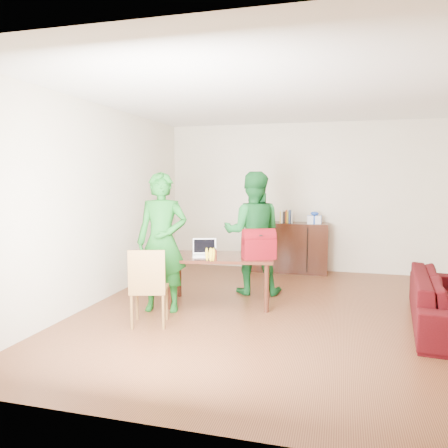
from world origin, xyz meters
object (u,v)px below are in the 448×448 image
(table, at_px, (220,261))
(red_bag, at_px, (259,247))
(laptop, at_px, (205,253))
(bottle, at_px, (215,254))
(chair, at_px, (149,303))
(person_near, at_px, (162,242))
(person_far, at_px, (253,233))

(table, distance_m, red_bag, 0.59)
(laptop, height_order, bottle, laptop)
(chair, xyz_separation_m, laptop, (0.37, 0.96, 0.44))
(chair, relative_size, red_bag, 2.19)
(person_near, distance_m, red_bag, 1.25)
(table, bearing_deg, person_near, -153.48)
(bottle, bearing_deg, chair, -131.42)
(table, xyz_separation_m, person_near, (-0.64, -0.47, 0.31))
(person_near, xyz_separation_m, laptop, (0.45, 0.38, -0.18))
(table, xyz_separation_m, bottle, (0.03, -0.37, 0.16))
(table, relative_size, bottle, 9.32)
(laptop, relative_size, red_bag, 0.89)
(person_near, height_order, laptop, person_near)
(person_far, bearing_deg, bottle, 66.76)
(laptop, distance_m, red_bag, 0.74)
(person_far, height_order, red_bag, person_far)
(laptop, bearing_deg, table, 6.45)
(chair, xyz_separation_m, red_bag, (1.10, 0.98, 0.55))
(table, relative_size, red_bag, 3.69)
(table, height_order, person_near, person_near)
(bottle, relative_size, red_bag, 0.40)
(person_near, height_order, red_bag, person_near)
(person_far, xyz_separation_m, red_bag, (0.23, -0.75, -0.08))
(laptop, distance_m, bottle, 0.36)
(chair, height_order, red_bag, red_bag)
(bottle, bearing_deg, person_far, 75.47)
(bottle, bearing_deg, laptop, 128.10)
(chair, bearing_deg, person_near, 81.49)
(chair, bearing_deg, red_bag, 25.45)
(chair, height_order, person_far, person_far)
(laptop, height_order, red_bag, red_bag)
(chair, distance_m, bottle, 1.02)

